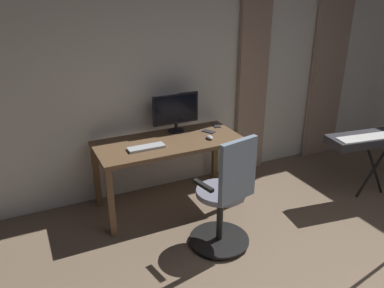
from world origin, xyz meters
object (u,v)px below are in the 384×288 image
(cell_phone_by_monitor, at_px, (209,131))
(piano_keyboard, at_px, (380,138))
(office_chair, at_px, (226,198))
(computer_monitor, at_px, (176,110))
(computer_mouse, at_px, (210,137))
(cell_phone_face_up, at_px, (216,125))
(computer_keyboard, at_px, (146,147))
(desk, at_px, (169,149))

(cell_phone_by_monitor, xyz_separation_m, piano_keyboard, (-1.65, 0.87, -0.05))
(office_chair, height_order, computer_monitor, computer_monitor)
(computer_mouse, bearing_deg, office_chair, 72.43)
(computer_mouse, bearing_deg, cell_phone_face_up, -128.30)
(computer_monitor, xyz_separation_m, computer_mouse, (-0.23, 0.36, -0.22))
(computer_monitor, bearing_deg, computer_mouse, 121.85)
(computer_monitor, relative_size, cell_phone_face_up, 3.62)
(computer_mouse, height_order, cell_phone_by_monitor, computer_mouse)
(computer_keyboard, relative_size, cell_phone_face_up, 2.56)
(computer_mouse, relative_size, cell_phone_by_monitor, 0.69)
(computer_keyboard, bearing_deg, computer_monitor, -144.88)
(office_chair, height_order, piano_keyboard, office_chair)
(cell_phone_by_monitor, distance_m, piano_keyboard, 1.86)
(desk, height_order, computer_monitor, computer_monitor)
(cell_phone_by_monitor, height_order, piano_keyboard, piano_keyboard)
(computer_keyboard, height_order, cell_phone_face_up, computer_keyboard)
(desk, bearing_deg, cell_phone_face_up, -164.21)
(desk, relative_size, cell_phone_face_up, 10.52)
(office_chair, distance_m, cell_phone_face_up, 1.23)
(piano_keyboard, bearing_deg, computer_mouse, -13.15)
(cell_phone_by_monitor, xyz_separation_m, cell_phone_face_up, (-0.17, -0.14, 0.00))
(desk, relative_size, computer_keyboard, 4.11)
(office_chair, bearing_deg, computer_keyboard, 106.27)
(desk, relative_size, computer_monitor, 2.90)
(cell_phone_by_monitor, bearing_deg, office_chair, 40.29)
(computer_monitor, xyz_separation_m, piano_keyboard, (-1.96, 1.04, -0.29))
(cell_phone_by_monitor, relative_size, cell_phone_face_up, 1.00)
(desk, height_order, computer_mouse, computer_mouse)
(desk, relative_size, cell_phone_by_monitor, 10.52)
(office_chair, relative_size, cell_phone_by_monitor, 7.68)
(desk, distance_m, cell_phone_face_up, 0.69)
(desk, bearing_deg, computer_mouse, 161.14)
(computer_monitor, bearing_deg, piano_keyboard, 151.97)
(computer_monitor, distance_m, computer_keyboard, 0.60)
(computer_keyboard, distance_m, cell_phone_by_monitor, 0.78)
(cell_phone_by_monitor, height_order, cell_phone_face_up, same)
(computer_monitor, height_order, computer_keyboard, computer_monitor)
(computer_monitor, bearing_deg, cell_phone_by_monitor, 150.76)
(cell_phone_by_monitor, bearing_deg, cell_phone_face_up, -171.49)
(desk, relative_size, office_chair, 1.37)
(computer_monitor, xyz_separation_m, cell_phone_face_up, (-0.48, 0.04, -0.23))
(computer_mouse, height_order, cell_phone_face_up, computer_mouse)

